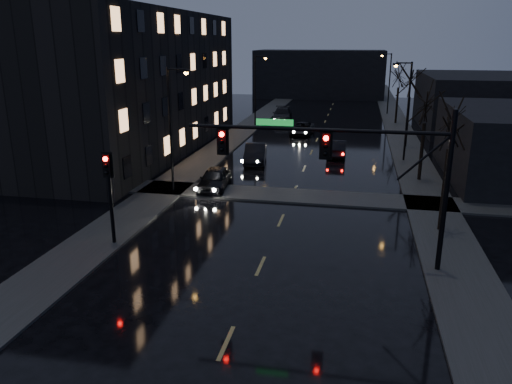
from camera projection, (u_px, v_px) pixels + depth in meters
The scene contains 22 objects.
ground at pixel (209, 382), 14.60m from camera, with size 160.00×160.00×0.00m, color black.
sidewalk_left at pixel (228, 142), 49.02m from camera, with size 3.00×140.00×0.12m, color #2D2D2B.
sidewalk_right at pixel (407, 149), 45.79m from camera, with size 3.00×140.00×0.12m, color #2D2D2B.
sidewalk_cross at pixel (292, 196), 31.93m from camera, with size 40.00×3.00×0.12m, color #2D2D2B.
apartment_block at pixel (125, 83), 44.12m from camera, with size 12.00×30.00×12.00m, color black.
commercial_right_far at pixel (478, 102), 55.52m from camera, with size 12.00×18.00×6.00m, color black.
far_block at pixel (320, 74), 87.15m from camera, with size 22.00×10.00×8.00m, color black.
signal_mast at pixel (355, 158), 20.89m from camera, with size 11.11×0.41×7.00m.
signal_pole_left at pixel (109, 185), 23.58m from camera, with size 0.35×0.41×4.53m.
tree_near at pixel (453, 112), 24.33m from camera, with size 3.52×3.52×8.08m.
tree_mid_a at pixel (427, 98), 33.82m from camera, with size 3.30×3.30×7.58m.
tree_mid_b at pixel (411, 75), 44.85m from camera, with size 3.74×3.74×8.59m.
tree_far at pixel (400, 72), 58.13m from camera, with size 3.43×3.43×7.88m.
streetlight_l_near at pixel (173, 120), 31.53m from camera, with size 1.53×0.28×8.00m.
streetlight_l_far at pixel (257, 85), 56.85m from camera, with size 1.53×0.28×8.00m.
streetlight_r_mid at pixel (406, 103), 39.91m from camera, with size 1.53×0.28×8.00m.
streetlight_r_far at pixel (388, 78), 66.17m from camera, with size 1.53×0.28×8.00m.
oncoming_car_a at pixel (215, 179), 33.22m from camera, with size 1.74×4.33×1.48m, color black.
oncoming_car_b at pixel (255, 154), 40.53m from camera, with size 1.65×4.72×1.56m, color black.
oncoming_car_c at pixel (302, 129), 52.74m from camera, with size 2.19×4.74×1.32m, color black.
oncoming_car_d at pixel (282, 115), 61.63m from camera, with size 2.26×5.56×1.61m, color black.
lead_car at pixel (337, 148), 42.83m from camera, with size 1.54×4.43×1.46m, color black.
Camera 1 is at (3.81, -11.83, 9.57)m, focal length 35.00 mm.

